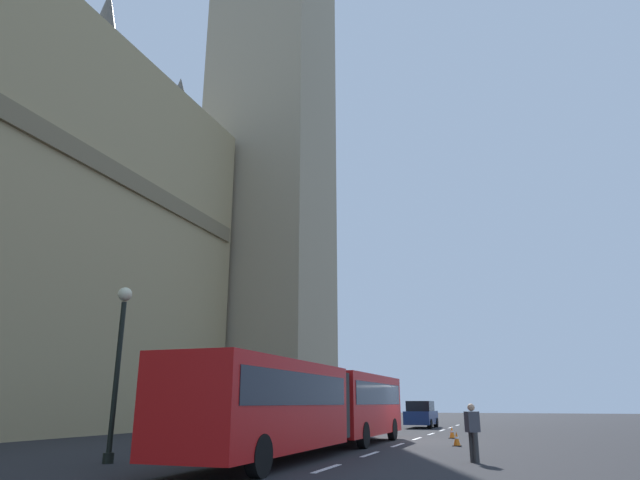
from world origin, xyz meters
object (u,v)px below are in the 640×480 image
at_px(pedestrian_near_cones, 473,430).
at_px(traffic_cone_west, 457,439).
at_px(clock_tower, 275,27).
at_px(articulated_bus, 318,402).
at_px(traffic_cone_middle, 452,432).
at_px(sedan_lead, 421,414).
at_px(street_lamp, 119,358).

bearing_deg(pedestrian_near_cones, traffic_cone_west, 10.69).
relative_size(clock_tower, articulated_bus, 4.28).
distance_m(traffic_cone_west, traffic_cone_middle, 5.26).
distance_m(clock_tower, traffic_cone_middle, 46.24).
height_order(clock_tower, traffic_cone_west, clock_tower).
relative_size(sedan_lead, pedestrian_near_cones, 2.60).
bearing_deg(clock_tower, sedan_lead, -103.59).
distance_m(articulated_bus, street_lamp, 7.40).
bearing_deg(pedestrian_near_cones, articulated_bus, 71.88).
bearing_deg(articulated_bus, pedestrian_near_cones, -108.12).
distance_m(clock_tower, street_lamp, 49.24).
xyz_separation_m(sedan_lead, traffic_cone_west, (-17.11, -4.33, -0.63)).
height_order(clock_tower, sedan_lead, clock_tower).
distance_m(clock_tower, pedestrian_near_cones, 51.58).
relative_size(traffic_cone_west, street_lamp, 0.11).
height_order(traffic_cone_west, traffic_cone_middle, same).
distance_m(sedan_lead, traffic_cone_west, 17.66).
xyz_separation_m(clock_tower, traffic_cone_middle, (-15.31, -17.62, -39.92)).
bearing_deg(traffic_cone_west, clock_tower, 41.92).
relative_size(articulated_bus, traffic_cone_west, 30.79).
xyz_separation_m(traffic_cone_west, pedestrian_near_cones, (-6.53, -1.23, 0.63)).
relative_size(traffic_cone_west, pedestrian_near_cones, 0.34).
height_order(traffic_cone_middle, street_lamp, street_lamp).
relative_size(clock_tower, pedestrian_near_cones, 45.18).
height_order(traffic_cone_west, street_lamp, street_lamp).
bearing_deg(traffic_cone_middle, street_lamp, 152.46).
relative_size(sedan_lead, traffic_cone_middle, 7.59).
bearing_deg(articulated_bus, clock_tower, 29.05).
xyz_separation_m(clock_tower, street_lamp, (-30.91, -9.48, -37.14)).
xyz_separation_m(clock_tower, sedan_lead, (-3.40, -14.08, -39.28)).
xyz_separation_m(articulated_bus, sedan_lead, (21.79, -0.09, -0.83)).
distance_m(articulated_bus, pedestrian_near_cones, 6.01).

